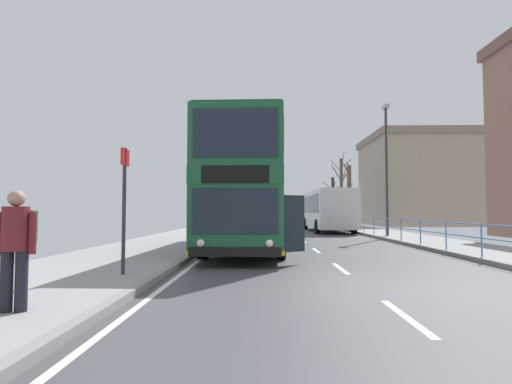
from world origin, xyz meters
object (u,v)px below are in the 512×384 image
at_px(pedestrian_with_backpack, 17,241).
at_px(bare_tree_far_01, 333,200).
at_px(background_bus_far_lane, 327,209).
at_px(bare_tree_far_00, 349,195).
at_px(double_decker_bus_main, 248,190).
at_px(street_lamp_far_side, 386,159).
at_px(bus_stop_sign_near, 124,196).
at_px(background_building_00, 424,180).
at_px(bare_tree_far_02, 341,189).

relative_size(pedestrian_with_backpack, bare_tree_far_01, 0.30).
bearing_deg(background_bus_far_lane, bare_tree_far_00, 61.05).
distance_m(double_decker_bus_main, bare_tree_far_01, 32.45).
bearing_deg(street_lamp_far_side, bus_stop_sign_near, -125.45).
xyz_separation_m(pedestrian_with_backpack, bus_stop_sign_near, (0.35, 3.16, 0.72)).
bearing_deg(background_building_00, bare_tree_far_01, 160.79).
relative_size(bare_tree_far_00, bare_tree_far_01, 1.05).
relative_size(bus_stop_sign_near, street_lamp_far_side, 0.37).
relative_size(bus_stop_sign_near, bare_tree_far_02, 0.36).
bearing_deg(bare_tree_far_02, street_lamp_far_side, -93.21).
xyz_separation_m(double_decker_bus_main, background_building_00, (18.02, 28.00, 2.55)).
xyz_separation_m(double_decker_bus_main, bus_stop_sign_near, (-2.40, -7.08, -0.52)).
relative_size(double_decker_bus_main, background_bus_far_lane, 1.04).
bearing_deg(bare_tree_far_01, background_building_00, -19.21).
bearing_deg(background_bus_far_lane, pedestrian_with_backpack, -108.07).
xyz_separation_m(bare_tree_far_01, background_building_00, (9.30, -3.24, 1.99)).
xyz_separation_m(pedestrian_with_backpack, bare_tree_far_01, (11.47, 41.48, 1.80)).
distance_m(pedestrian_with_backpack, street_lamp_far_side, 20.19).
bearing_deg(background_bus_far_lane, street_lamp_far_side, -74.74).
xyz_separation_m(background_bus_far_lane, pedestrian_with_backpack, (-8.12, -24.90, -0.55)).
height_order(pedestrian_with_backpack, bare_tree_far_00, bare_tree_far_00).
bearing_deg(street_lamp_far_side, pedestrian_with_backpack, -120.99).
distance_m(double_decker_bus_main, bare_tree_far_00, 21.32).
bearing_deg(pedestrian_with_backpack, street_lamp_far_side, 59.01).
bearing_deg(bare_tree_far_01, street_lamp_far_side, -92.85).
xyz_separation_m(bare_tree_far_01, bare_tree_far_02, (-0.19, -6.08, 0.86)).
height_order(double_decker_bus_main, background_bus_far_lane, double_decker_bus_main).
bearing_deg(pedestrian_with_backpack, bare_tree_far_00, 69.98).
xyz_separation_m(bus_stop_sign_near, bare_tree_far_02, (10.93, 32.24, 1.93)).
relative_size(double_decker_bus_main, bare_tree_far_00, 1.94).
bearing_deg(bare_tree_far_01, bus_stop_sign_near, -106.18).
xyz_separation_m(background_bus_far_lane, background_building_00, (12.65, 13.35, 3.24)).
bearing_deg(background_bus_far_lane, bus_stop_sign_near, -109.67).
xyz_separation_m(background_bus_far_lane, bare_tree_far_01, (3.35, 16.59, 1.24)).
height_order(double_decker_bus_main, pedestrian_with_backpack, double_decker_bus_main).
xyz_separation_m(double_decker_bus_main, street_lamp_far_side, (7.51, 6.84, 2.09)).
bearing_deg(bare_tree_far_02, background_building_00, 16.65).
relative_size(street_lamp_far_side, bare_tree_far_02, 0.97).
bearing_deg(background_bus_far_lane, double_decker_bus_main, -110.13).
relative_size(bare_tree_far_00, background_building_00, 0.47).
height_order(bare_tree_far_00, background_building_00, background_building_00).
bearing_deg(bare_tree_far_02, bare_tree_far_00, -93.97).
height_order(bare_tree_far_02, background_building_00, background_building_00).
distance_m(background_bus_far_lane, background_building_00, 18.67).
height_order(bus_stop_sign_near, background_building_00, background_building_00).
relative_size(bare_tree_far_01, background_building_00, 0.44).
distance_m(double_decker_bus_main, background_building_00, 33.40).
height_order(bare_tree_far_00, bare_tree_far_01, bare_tree_far_00).
bearing_deg(street_lamp_far_side, bare_tree_far_00, 87.12).
xyz_separation_m(pedestrian_with_backpack, background_building_00, (20.77, 38.24, 3.79)).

